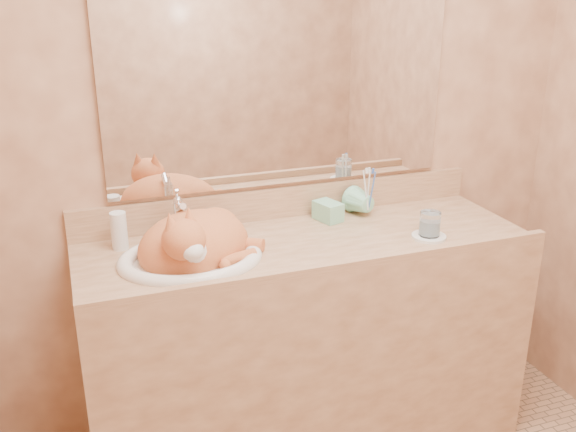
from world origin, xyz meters
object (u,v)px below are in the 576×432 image
object	(u,v)px
toothbrush_cup	(368,206)
cat	(195,240)
water_glass	(430,224)
vanity_counter	(306,345)
sink_basin	(190,240)
soap_dispenser	(338,204)

from	to	relation	value
toothbrush_cup	cat	bearing A→B (deg)	-168.78
water_glass	vanity_counter	bearing A→B (deg)	164.52
toothbrush_cup	vanity_counter	bearing A→B (deg)	-155.75
vanity_counter	sink_basin	xyz separation A→B (m)	(-0.42, -0.02, 0.50)
toothbrush_cup	water_glass	size ratio (longest dim) A/B	1.23
water_glass	soap_dispenser	bearing A→B (deg)	137.37
soap_dispenser	water_glass	world-z (taller)	soap_dispenser
sink_basin	soap_dispenser	bearing A→B (deg)	23.49
vanity_counter	sink_basin	distance (m)	0.65
vanity_counter	soap_dispenser	xyz separation A→B (m)	(0.17, 0.12, 0.51)
vanity_counter	toothbrush_cup	size ratio (longest dim) A/B	14.94
toothbrush_cup	water_glass	xyz separation A→B (m)	(0.12, -0.26, 0.00)
sink_basin	toothbrush_cup	xyz separation A→B (m)	(0.73, 0.16, -0.02)
cat	water_glass	xyz separation A→B (m)	(0.82, -0.11, -0.01)
vanity_counter	soap_dispenser	bearing A→B (deg)	34.80
sink_basin	cat	xyz separation A→B (m)	(0.02, 0.02, -0.01)
toothbrush_cup	soap_dispenser	bearing A→B (deg)	-171.23
cat	soap_dispenser	world-z (taller)	cat
sink_basin	water_glass	distance (m)	0.85
cat	toothbrush_cup	distance (m)	0.72
cat	vanity_counter	bearing A→B (deg)	-23.80
vanity_counter	soap_dispenser	distance (m)	0.55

